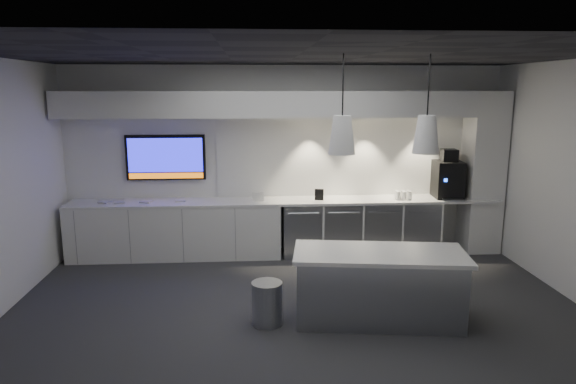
{
  "coord_description": "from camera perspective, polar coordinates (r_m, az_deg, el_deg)",
  "views": [
    {
      "loc": [
        -0.51,
        -5.77,
        2.65
      ],
      "look_at": [
        -0.04,
        1.1,
        1.25
      ],
      "focal_mm": 32.0,
      "sensor_mm": 36.0,
      "label": 1
    }
  ],
  "objects": [
    {
      "name": "back_counter",
      "position": [
        8.15,
        -0.23,
        -1.01
      ],
      "size": [
        6.8,
        0.65,
        0.04
      ],
      "primitive_type": "cube",
      "color": "white",
      "rests_on": "left_base_cabinets"
    },
    {
      "name": "fridge_unit_d",
      "position": [
        8.66,
        14.07,
        -3.71
      ],
      "size": [
        0.6,
        0.61,
        0.85
      ],
      "primitive_type": "cube",
      "color": "#979A9F",
      "rests_on": "floor"
    },
    {
      "name": "left_base_cabinets",
      "position": [
        8.34,
        -12.35,
        -4.19
      ],
      "size": [
        3.3,
        0.63,
        0.86
      ],
      "primitive_type": "cube",
      "color": "white",
      "rests_on": "floor"
    },
    {
      "name": "ceiling",
      "position": [
        5.8,
        1.18,
        14.99
      ],
      "size": [
        7.0,
        7.0,
        0.0
      ],
      "primitive_type": "plane",
      "rotation": [
        3.14,
        0.0,
        0.0
      ],
      "color": "black",
      "rests_on": "wall_back"
    },
    {
      "name": "bin",
      "position": [
        5.96,
        -2.35,
        -12.23
      ],
      "size": [
        0.37,
        0.37,
        0.49
      ],
      "primitive_type": "cylinder",
      "rotation": [
        0.0,
        0.0,
        0.04
      ],
      "color": "#979A9F",
      "rests_on": "floor"
    },
    {
      "name": "sign_black",
      "position": [
        8.12,
        3.48,
        -0.29
      ],
      "size": [
        0.14,
        0.04,
        0.18
      ],
      "primitive_type": "cube",
      "rotation": [
        0.0,
        0.0,
        -0.15
      ],
      "color": "black",
      "rests_on": "back_counter"
    },
    {
      "name": "tray_c",
      "position": [
        8.26,
        -15.5,
        -1.05
      ],
      "size": [
        0.19,
        0.19,
        0.02
      ],
      "primitive_type": "cube",
      "rotation": [
        0.0,
        0.0,
        -0.24
      ],
      "color": "#B8B8B8",
      "rests_on": "back_counter"
    },
    {
      "name": "tray_b",
      "position": [
        8.35,
        -18.24,
        -1.08
      ],
      "size": [
        0.19,
        0.19,
        0.02
      ],
      "primitive_type": "cube",
      "rotation": [
        0.0,
        0.0,
        0.24
      ],
      "color": "#B8B8B8",
      "rests_on": "back_counter"
    },
    {
      "name": "fridge_unit_c",
      "position": [
        8.49,
        10.01,
        -3.84
      ],
      "size": [
        0.6,
        0.61,
        0.85
      ],
      "primitive_type": "cube",
      "color": "#979A9F",
      "rests_on": "floor"
    },
    {
      "name": "coffee_machine",
      "position": [
        8.68,
        17.34,
        1.53
      ],
      "size": [
        0.46,
        0.63,
        0.78
      ],
      "rotation": [
        0.0,
        0.0,
        -0.08
      ],
      "color": "black",
      "rests_on": "back_counter"
    },
    {
      "name": "island",
      "position": [
        6.08,
        10.05,
        -10.23
      ],
      "size": [
        2.04,
        1.09,
        0.82
      ],
      "rotation": [
        0.0,
        0.0,
        -0.13
      ],
      "color": "#979A9F",
      "rests_on": "floor"
    },
    {
      "name": "tray_a",
      "position": [
        8.42,
        -19.68,
        -1.07
      ],
      "size": [
        0.2,
        0.2,
        0.02
      ],
      "primitive_type": "cube",
      "rotation": [
        0.0,
        0.0,
        -0.35
      ],
      "color": "#B8B8B8",
      "rests_on": "back_counter"
    },
    {
      "name": "tray_d",
      "position": [
        8.21,
        -11.88,
        -0.95
      ],
      "size": [
        0.18,
        0.18,
        0.02
      ],
      "primitive_type": "cube",
      "rotation": [
        0.0,
        0.0,
        0.14
      ],
      "color": "#B8B8B8",
      "rests_on": "back_counter"
    },
    {
      "name": "wall_front",
      "position": [
        3.5,
        4.73,
        -7.67
      ],
      "size": [
        7.0,
        0.0,
        7.0
      ],
      "primitive_type": "plane",
      "rotation": [
        -1.57,
        0.0,
        0.0
      ],
      "color": "white",
      "rests_on": "floor"
    },
    {
      "name": "floor",
      "position": [
        6.37,
        1.07,
        -13.06
      ],
      "size": [
        7.0,
        7.0,
        0.0
      ],
      "primitive_type": "plane",
      "color": "#2E2F31",
      "rests_on": "ground"
    },
    {
      "name": "backsplash",
      "position": [
        8.5,
        7.75,
        3.98
      ],
      "size": [
        4.6,
        0.03,
        1.3
      ],
      "primitive_type": "cube",
      "color": "white",
      "rests_on": "wall_back"
    },
    {
      "name": "soffit",
      "position": [
        7.99,
        -0.25,
        9.73
      ],
      "size": [
        6.9,
        0.6,
        0.4
      ],
      "primitive_type": "cube",
      "color": "white",
      "rests_on": "wall_back"
    },
    {
      "name": "pendant_right",
      "position": [
        5.81,
        15.11,
        6.22
      ],
      "size": [
        0.29,
        0.29,
        1.12
      ],
      "color": "white",
      "rests_on": "ceiling"
    },
    {
      "name": "sign_white",
      "position": [
        8.04,
        -3.36,
        -0.55
      ],
      "size": [
        0.18,
        0.05,
        0.14
      ],
      "primitive_type": "cube",
      "rotation": [
        0.0,
        0.0,
        0.16
      ],
      "color": "white",
      "rests_on": "back_counter"
    },
    {
      "name": "wall_tv",
      "position": [
        8.4,
        -13.42,
        3.75
      ],
      "size": [
        1.25,
        0.07,
        0.72
      ],
      "color": "black",
      "rests_on": "wall_back"
    },
    {
      "name": "fridge_unit_b",
      "position": [
        8.37,
        5.81,
        -3.96
      ],
      "size": [
        0.6,
        0.61,
        0.85
      ],
      "primitive_type": "cube",
      "color": "#979A9F",
      "rests_on": "floor"
    },
    {
      "name": "cup_cluster",
      "position": [
        8.37,
        12.68,
        -0.35
      ],
      "size": [
        0.26,
        0.16,
        0.14
      ],
      "primitive_type": null,
      "color": "white",
      "rests_on": "back_counter"
    },
    {
      "name": "pendant_left",
      "position": [
        5.58,
        6.02,
        6.35
      ],
      "size": [
        0.29,
        0.29,
        1.12
      ],
      "color": "white",
      "rests_on": "ceiling"
    },
    {
      "name": "column",
      "position": [
        8.89,
        20.81,
        2.04
      ],
      "size": [
        0.55,
        0.55,
        2.6
      ],
      "primitive_type": "cube",
      "color": "white",
      "rests_on": "floor"
    },
    {
      "name": "fridge_unit_a",
      "position": [
        8.28,
        1.5,
        -4.06
      ],
      "size": [
        0.6,
        0.61,
        0.85
      ],
      "primitive_type": "cube",
      "color": "#979A9F",
      "rests_on": "floor"
    },
    {
      "name": "wall_back",
      "position": [
        8.36,
        -0.38,
        3.62
      ],
      "size": [
        7.0,
        0.0,
        7.0
      ],
      "primitive_type": "plane",
      "rotation": [
        1.57,
        0.0,
        0.0
      ],
      "color": "white",
      "rests_on": "floor"
    }
  ]
}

